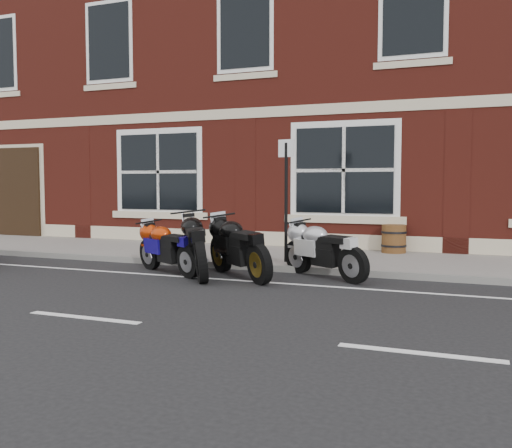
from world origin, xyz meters
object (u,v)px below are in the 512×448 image
object	(u,v)px
moto_sport_black	(239,245)
moto_sport_red	(169,246)
barrel_planter	(394,239)
parking_sign	(286,192)
moto_sport_silver	(324,248)
moto_naked_black	(198,242)

from	to	relation	value
moto_sport_black	moto_sport_red	bearing A→B (deg)	133.02
moto_sport_red	barrel_planter	distance (m)	5.16
moto_sport_red	parking_sign	distance (m)	2.51
moto_sport_silver	parking_sign	size ratio (longest dim) A/B	0.74
moto_naked_black	moto_sport_black	bearing A→B (deg)	-28.84
parking_sign	moto_naked_black	bearing A→B (deg)	-120.12
moto_naked_black	barrel_planter	bearing A→B (deg)	18.59
moto_sport_black	moto_naked_black	size ratio (longest dim) A/B	0.87
moto_naked_black	parking_sign	size ratio (longest dim) A/B	0.85
moto_naked_black	moto_sport_silver	bearing A→B (deg)	-18.88
moto_naked_black	barrel_planter	distance (m)	4.77
moto_sport_black	barrel_planter	distance (m)	4.27
moto_sport_silver	moto_naked_black	xyz separation A→B (m)	(-2.19, -0.57, 0.08)
moto_sport_red	moto_sport_silver	world-z (taller)	moto_sport_silver
moto_naked_black	parking_sign	distance (m)	2.08
barrel_planter	parking_sign	world-z (taller)	parking_sign
moto_sport_black	moto_sport_silver	bearing A→B (deg)	-29.52
barrel_planter	parking_sign	bearing A→B (deg)	-127.29
moto_naked_black	barrel_planter	size ratio (longest dim) A/B	3.25
moto_sport_red	moto_sport_black	distance (m)	1.40
barrel_planter	parking_sign	xyz separation A→B (m)	(-1.75, -2.30, 1.07)
moto_sport_silver	parking_sign	distance (m)	1.66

